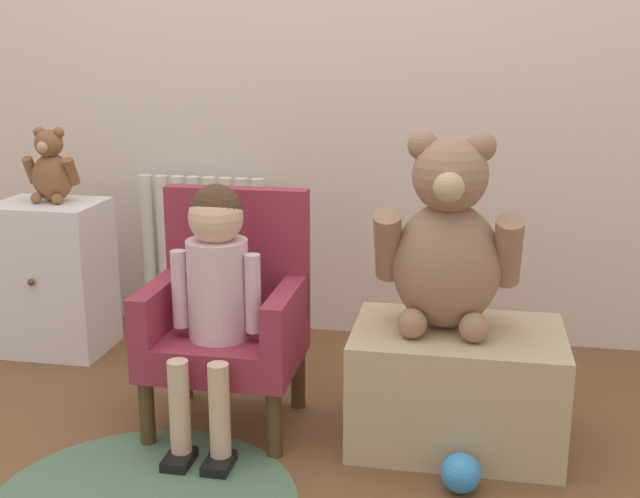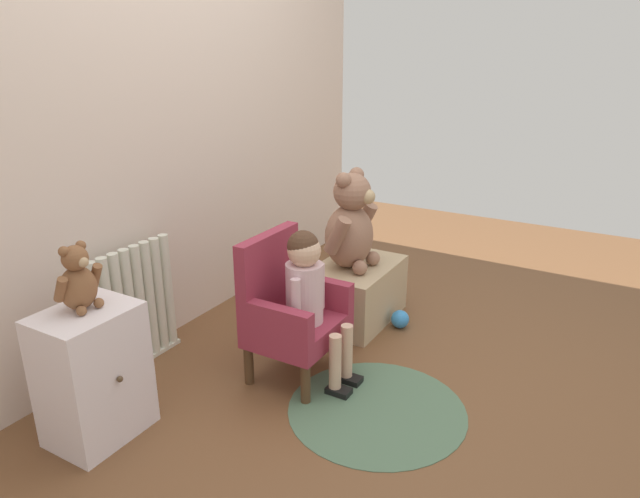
{
  "view_description": "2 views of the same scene",
  "coord_description": "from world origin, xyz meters",
  "px_view_note": "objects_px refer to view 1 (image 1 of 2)",
  "views": [
    {
      "loc": [
        0.59,
        -1.71,
        1.11
      ],
      "look_at": [
        0.19,
        0.38,
        0.54
      ],
      "focal_mm": 45.0,
      "sensor_mm": 36.0,
      "label": 1
    },
    {
      "loc": [
        -2.08,
        -0.93,
        1.48
      ],
      "look_at": [
        0.24,
        0.42,
        0.52
      ],
      "focal_mm": 32.0,
      "sensor_mm": 36.0,
      "label": 2
    }
  ],
  "objects_px": {
    "low_bench": "(456,386)",
    "toy_ball": "(461,473)",
    "small_dresser": "(54,277)",
    "large_teddy_bear": "(447,244)",
    "child_armchair": "(228,313)",
    "small_teddy_bear": "(51,169)",
    "child_figure": "(215,278)",
    "radiator": "(204,257)"
  },
  "relations": [
    {
      "from": "small_dresser",
      "to": "child_figure",
      "type": "height_order",
      "value": "child_figure"
    },
    {
      "from": "radiator",
      "to": "small_teddy_bear",
      "type": "distance_m",
      "value": 0.63
    },
    {
      "from": "radiator",
      "to": "child_figure",
      "type": "distance_m",
      "value": 0.86
    },
    {
      "from": "small_dresser",
      "to": "toy_ball",
      "type": "distance_m",
      "value": 1.63
    },
    {
      "from": "low_bench",
      "to": "large_teddy_bear",
      "type": "distance_m",
      "value": 0.41
    },
    {
      "from": "radiator",
      "to": "low_bench",
      "type": "height_order",
      "value": "radiator"
    },
    {
      "from": "low_bench",
      "to": "toy_ball",
      "type": "distance_m",
      "value": 0.29
    },
    {
      "from": "low_bench",
      "to": "toy_ball",
      "type": "height_order",
      "value": "low_bench"
    },
    {
      "from": "child_armchair",
      "to": "low_bench",
      "type": "relative_size",
      "value": 1.18
    },
    {
      "from": "small_dresser",
      "to": "toy_ball",
      "type": "xyz_separation_m",
      "value": [
        1.46,
        -0.69,
        -0.22
      ]
    },
    {
      "from": "toy_ball",
      "to": "child_figure",
      "type": "bearing_deg",
      "value": 165.56
    },
    {
      "from": "radiator",
      "to": "small_dresser",
      "type": "height_order",
      "value": "radiator"
    },
    {
      "from": "child_figure",
      "to": "large_teddy_bear",
      "type": "distance_m",
      "value": 0.64
    },
    {
      "from": "child_figure",
      "to": "large_teddy_bear",
      "type": "height_order",
      "value": "large_teddy_bear"
    },
    {
      "from": "low_bench",
      "to": "child_figure",
      "type": "bearing_deg",
      "value": -172.31
    },
    {
      "from": "small_dresser",
      "to": "small_teddy_bear",
      "type": "bearing_deg",
      "value": 60.9
    },
    {
      "from": "small_dresser",
      "to": "child_figure",
      "type": "bearing_deg",
      "value": -33.75
    },
    {
      "from": "large_teddy_bear",
      "to": "small_dresser",
      "type": "bearing_deg",
      "value": 163.69
    },
    {
      "from": "large_teddy_bear",
      "to": "small_teddy_bear",
      "type": "bearing_deg",
      "value": 162.69
    },
    {
      "from": "large_teddy_bear",
      "to": "low_bench",
      "type": "bearing_deg",
      "value": -27.1
    },
    {
      "from": "small_dresser",
      "to": "child_figure",
      "type": "relative_size",
      "value": 0.75
    },
    {
      "from": "large_teddy_bear",
      "to": "small_teddy_bear",
      "type": "distance_m",
      "value": 1.45
    },
    {
      "from": "radiator",
      "to": "small_dresser",
      "type": "bearing_deg",
      "value": -150.24
    },
    {
      "from": "radiator",
      "to": "child_armchair",
      "type": "distance_m",
      "value": 0.74
    },
    {
      "from": "child_armchair",
      "to": "small_dresser",
      "type": "bearing_deg",
      "value": 152.24
    },
    {
      "from": "toy_ball",
      "to": "large_teddy_bear",
      "type": "bearing_deg",
      "value": 102.62
    },
    {
      "from": "child_armchair",
      "to": "low_bench",
      "type": "bearing_deg",
      "value": -1.8
    },
    {
      "from": "large_teddy_bear",
      "to": "small_teddy_bear",
      "type": "xyz_separation_m",
      "value": [
        -1.38,
        0.43,
        0.09
      ]
    },
    {
      "from": "radiator",
      "to": "child_armchair",
      "type": "bearing_deg",
      "value": -65.73
    },
    {
      "from": "small_dresser",
      "to": "child_armchair",
      "type": "bearing_deg",
      "value": -27.76
    },
    {
      "from": "child_armchair",
      "to": "small_teddy_bear",
      "type": "bearing_deg",
      "value": 150.54
    },
    {
      "from": "small_dresser",
      "to": "toy_ball",
      "type": "relative_size",
      "value": 5.42
    },
    {
      "from": "radiator",
      "to": "large_teddy_bear",
      "type": "relative_size",
      "value": 1.12
    },
    {
      "from": "child_armchair",
      "to": "radiator",
      "type": "bearing_deg",
      "value": 114.27
    },
    {
      "from": "child_armchair",
      "to": "child_figure",
      "type": "bearing_deg",
      "value": -90.0
    },
    {
      "from": "child_armchair",
      "to": "toy_ball",
      "type": "relative_size",
      "value": 6.76
    },
    {
      "from": "small_dresser",
      "to": "small_teddy_bear",
      "type": "xyz_separation_m",
      "value": [
        0.01,
        0.02,
        0.39
      ]
    },
    {
      "from": "low_bench",
      "to": "radiator",
      "type": "bearing_deg",
      "value": 144.15
    },
    {
      "from": "child_armchair",
      "to": "small_teddy_bear",
      "type": "distance_m",
      "value": 0.94
    },
    {
      "from": "child_armchair",
      "to": "toy_ball",
      "type": "bearing_deg",
      "value": -22.7
    },
    {
      "from": "child_armchair",
      "to": "child_figure",
      "type": "height_order",
      "value": "child_figure"
    },
    {
      "from": "radiator",
      "to": "toy_ball",
      "type": "distance_m",
      "value": 1.4
    }
  ]
}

